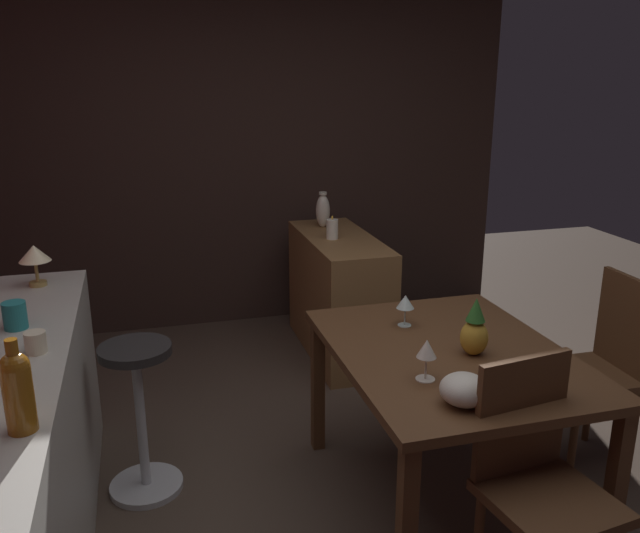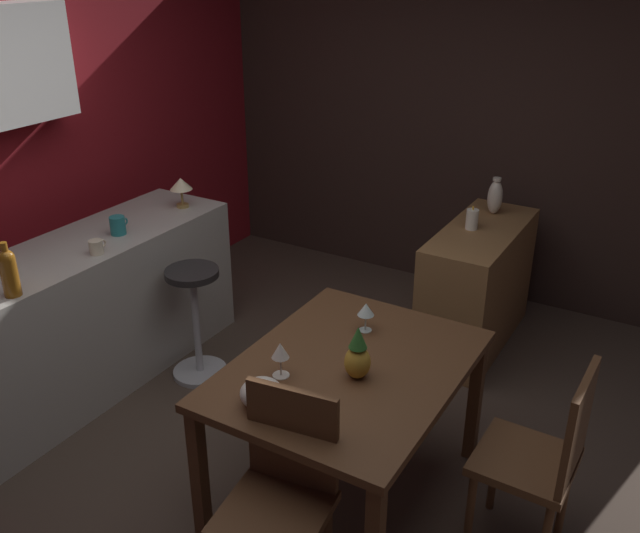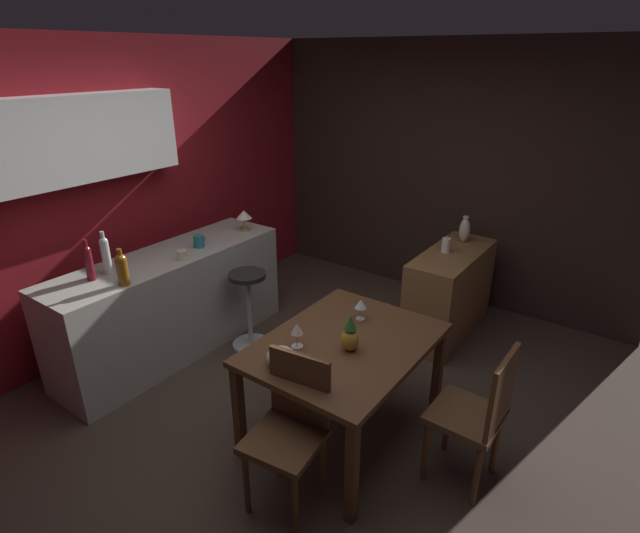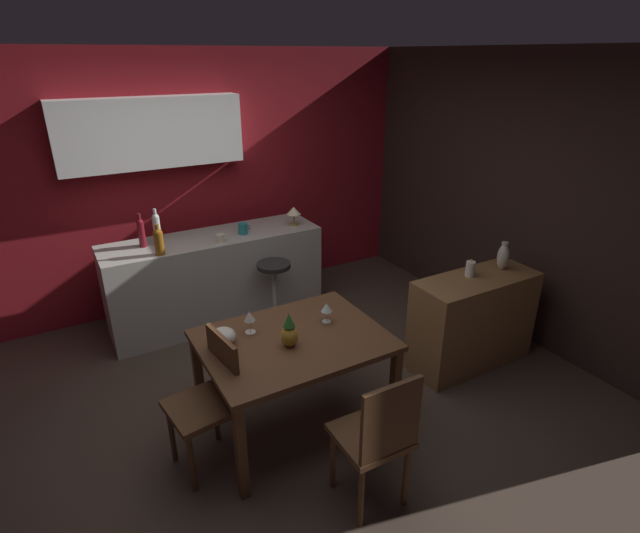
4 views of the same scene
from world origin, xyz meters
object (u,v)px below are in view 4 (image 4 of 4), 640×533
at_px(fruit_bowl, 223,337).
at_px(vase_ceramic_ivory, 503,257).
at_px(chair_by_doorway, 378,436).
at_px(cup_cream, 220,238).
at_px(dining_table, 294,349).
at_px(sideboard_cabinet, 472,321).
at_px(counter_lamp, 294,212).
at_px(wine_bottle_amber, 159,240).
at_px(wine_glass_right, 249,317).
at_px(cup_teal, 243,229).
at_px(wine_glass_left, 327,308).
at_px(wine_bottle_clear, 157,228).
at_px(pineapple_centerpiece, 289,332).
at_px(chair_near_window, 210,397).
at_px(pillar_candle_tall, 470,269).
at_px(bar_stool, 275,295).
at_px(wine_bottle_ruby, 141,231).

distance_m(fruit_bowl, vase_ceramic_ivory, 2.46).
bearing_deg(chair_by_doorway, cup_cream, 90.91).
bearing_deg(chair_by_doorway, dining_table, 96.50).
xyz_separation_m(sideboard_cabinet, counter_lamp, (-0.83, 1.75, 0.64)).
relative_size(wine_bottle_amber, cup_cream, 2.50).
bearing_deg(wine_glass_right, cup_teal, 69.87).
height_order(wine_glass_left, fruit_bowl, wine_glass_left).
bearing_deg(cup_teal, dining_table, -100.75).
height_order(fruit_bowl, wine_bottle_clear, wine_bottle_clear).
height_order(chair_by_doorway, vase_ceramic_ivory, vase_ceramic_ivory).
bearing_deg(dining_table, wine_glass_left, 14.17).
height_order(sideboard_cabinet, pineapple_centerpiece, pineapple_centerpiece).
height_order(pineapple_centerpiece, counter_lamp, counter_lamp).
height_order(chair_near_window, wine_glass_left, chair_near_window).
bearing_deg(counter_lamp, dining_table, -117.17).
relative_size(wine_glass_left, wine_bottle_amber, 0.54).
distance_m(counter_lamp, pillar_candle_tall, 1.87).
xyz_separation_m(dining_table, cup_teal, (0.33, 1.73, 0.30)).
bearing_deg(chair_by_doorway, cup_teal, 84.94).
height_order(cup_teal, vase_ceramic_ivory, vase_ceramic_ivory).
height_order(dining_table, pineapple_centerpiece, pineapple_centerpiece).
bearing_deg(wine_glass_left, wine_bottle_amber, 118.41).
distance_m(sideboard_cabinet, cup_cream, 2.40).
bearing_deg(chair_near_window, counter_lamp, 49.45).
relative_size(cup_teal, counter_lamp, 0.64).
height_order(fruit_bowl, pillar_candle_tall, pillar_candle_tall).
xyz_separation_m(chair_by_doorway, bar_stool, (0.35, 2.16, -0.14)).
bearing_deg(wine_bottle_ruby, wine_glass_right, -77.21).
height_order(chair_near_window, wine_glass_right, chair_near_window).
distance_m(wine_glass_right, wine_bottle_clear, 1.67).
height_order(cup_teal, counter_lamp, counter_lamp).
bearing_deg(dining_table, wine_bottle_amber, 107.68).
distance_m(wine_glass_left, wine_bottle_ruby, 2.01).
height_order(sideboard_cabinet, wine_bottle_ruby, wine_bottle_ruby).
distance_m(pillar_candle_tall, vase_ceramic_ivory, 0.35).
relative_size(dining_table, vase_ceramic_ivory, 4.99).
bearing_deg(dining_table, cup_cream, 87.91).
bearing_deg(dining_table, chair_by_doorway, -83.50).
height_order(chair_by_doorway, wine_glass_right, chair_by_doorway).
height_order(bar_stool, fruit_bowl, fruit_bowl).
bearing_deg(sideboard_cabinet, chair_by_doorway, -152.79).
bearing_deg(wine_bottle_ruby, chair_by_doorway, -75.64).
distance_m(sideboard_cabinet, wine_bottle_clear, 2.95).
bearing_deg(dining_table, chair_near_window, -176.23).
distance_m(bar_stool, cup_teal, 0.73).
relative_size(wine_bottle_ruby, wine_bottle_amber, 1.15).
xyz_separation_m(wine_bottle_clear, cup_cream, (0.52, -0.24, -0.12)).
xyz_separation_m(cup_teal, cup_cream, (-0.27, -0.11, -0.01)).
height_order(pineapple_centerpiece, wine_bottle_clear, wine_bottle_clear).
height_order(dining_table, cup_cream, cup_cream).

